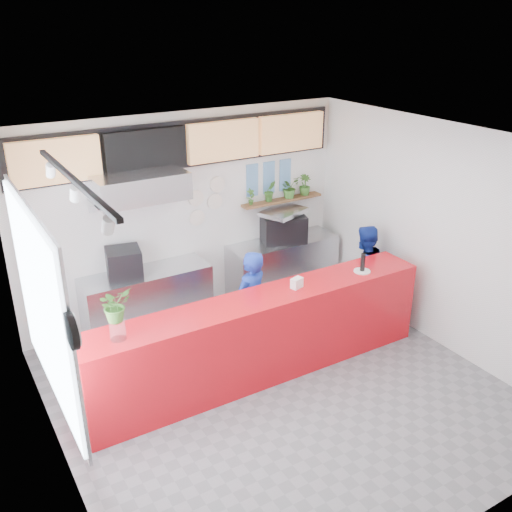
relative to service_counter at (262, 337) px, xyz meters
name	(u,v)px	position (x,y,z in m)	size (l,w,h in m)	color
floor	(279,391)	(0.00, -0.40, -0.55)	(5.00, 5.00, 0.00)	slate
ceiling	(283,145)	(0.00, -0.40, 2.45)	(5.00, 5.00, 0.00)	silver
wall_back	(187,216)	(0.00, 2.10, 0.95)	(5.00, 5.00, 0.00)	white
wall_left	(49,341)	(-2.50, -0.40, 0.95)	(5.00, 5.00, 0.00)	white
wall_right	(439,237)	(2.50, -0.40, 0.95)	(5.00, 5.00, 0.00)	white
service_counter	(262,337)	(0.00, 0.00, 0.00)	(4.50, 0.60, 1.10)	red
cream_band	(183,140)	(0.00, 2.09, 2.05)	(5.00, 0.02, 0.80)	beige
prep_bench	(147,301)	(-0.80, 1.80, -0.10)	(1.80, 0.60, 0.90)	#B2B5BA
panini_oven	(124,263)	(-1.08, 1.80, 0.55)	(0.45, 0.45, 0.40)	black
extraction_hood	(139,186)	(-0.80, 1.75, 1.60)	(1.20, 0.70, 0.35)	#B2B5BA
hood_lip	(140,201)	(-0.80, 1.75, 1.40)	(1.20, 0.70, 0.08)	#B2B5BA
right_bench	(283,267)	(1.50, 1.80, -0.10)	(1.80, 0.60, 0.90)	#B2B5BA
espresso_machine	(283,228)	(1.50, 1.80, 0.56)	(0.66, 0.47, 0.43)	black
espresso_tray	(284,212)	(1.50, 1.80, 0.83)	(0.70, 0.48, 0.06)	#B5B9BD
herb_shelf	(282,200)	(1.60, 2.00, 0.95)	(1.40, 0.18, 0.04)	brown
menu_board_far_left	(55,161)	(-1.75, 1.98, 2.00)	(1.10, 0.10, 0.55)	tan
menu_board_mid_left	(146,150)	(-0.59, 1.98, 2.00)	(1.10, 0.10, 0.55)	black
menu_board_mid_right	(223,141)	(0.57, 1.98, 2.00)	(1.10, 0.10, 0.55)	tan
menu_board_far_right	(291,133)	(1.73, 1.98, 2.00)	(1.10, 0.10, 0.55)	tan
soffit	(184,144)	(0.00, 2.06, 2.00)	(4.80, 0.04, 0.65)	black
window_pane	(42,307)	(-2.47, -0.10, 1.15)	(0.04, 2.20, 1.90)	silver
window_frame	(44,306)	(-2.45, -0.10, 1.15)	(0.03, 2.30, 2.00)	#B2B5BA
wall_clock_rim	(71,331)	(-2.46, -1.30, 1.50)	(0.30, 0.30, 0.05)	black
wall_clock_face	(75,330)	(-2.43, -1.30, 1.50)	(0.26, 0.26, 0.02)	white
track_rail	(73,180)	(-2.10, -0.40, 2.39)	(0.05, 2.40, 0.04)	black
dec_plate_a	(196,198)	(0.15, 2.07, 1.20)	(0.24, 0.24, 0.03)	silver
dec_plate_b	(215,201)	(0.45, 2.07, 1.10)	(0.24, 0.24, 0.03)	silver
dec_plate_c	(197,218)	(0.15, 2.07, 0.90)	(0.24, 0.24, 0.03)	silver
dec_plate_d	(217,185)	(0.50, 2.07, 1.35)	(0.24, 0.24, 0.03)	silver
photo_frame_a	(252,172)	(1.10, 2.08, 1.45)	(0.20, 0.02, 0.25)	#598CBF
photo_frame_b	(269,170)	(1.40, 2.08, 1.45)	(0.20, 0.02, 0.25)	#598CBF
photo_frame_c	(285,167)	(1.70, 2.08, 1.45)	(0.20, 0.02, 0.25)	#598CBF
photo_frame_d	(252,188)	(1.10, 2.08, 1.20)	(0.20, 0.02, 0.25)	#598CBF
photo_frame_e	(269,185)	(1.40, 2.08, 1.20)	(0.20, 0.02, 0.25)	#598CBF
photo_frame_f	(285,183)	(1.70, 2.08, 1.20)	(0.20, 0.02, 0.25)	#598CBF
staff_center	(251,305)	(0.12, 0.48, 0.19)	(0.54, 0.36, 1.48)	navy
staff_right	(363,272)	(2.10, 0.57, 0.16)	(0.69, 0.54, 1.42)	navy
herb_a	(251,197)	(1.03, 2.00, 1.10)	(0.13, 0.09, 0.26)	#366724
herb_b	(270,191)	(1.37, 2.00, 1.14)	(0.18, 0.15, 0.33)	#366724
herb_c	(290,187)	(1.74, 2.00, 1.14)	(0.31, 0.27, 0.34)	#366724
herb_d	(305,185)	(2.03, 2.00, 1.14)	(0.18, 0.17, 0.33)	#366724
glass_vase	(118,330)	(-1.77, -0.04, 0.65)	(0.17, 0.17, 0.21)	white
basil_vase	(115,305)	(-1.77, -0.04, 0.95)	(0.32, 0.28, 0.36)	#366724
napkin_holder	(297,283)	(0.50, -0.01, 0.61)	(0.15, 0.09, 0.13)	white
white_plate	(362,271)	(1.50, -0.06, 0.56)	(0.22, 0.22, 0.02)	white
pepper_mill	(363,262)	(1.50, -0.06, 0.69)	(0.06, 0.06, 0.24)	black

